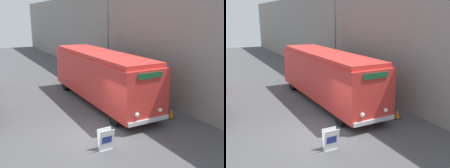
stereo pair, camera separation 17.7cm
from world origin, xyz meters
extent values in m
plane|color=#4C4C4F|center=(0.00, 0.00, 0.00)|extent=(80.00, 80.00, 0.00)
cube|color=gray|center=(6.22, 10.00, 3.84)|extent=(0.30, 60.00, 7.67)
cylinder|color=black|center=(1.59, 0.59, 0.46)|extent=(0.28, 0.91, 0.91)
cylinder|color=black|center=(3.82, 0.59, 0.46)|extent=(0.28, 0.91, 0.91)
cylinder|color=black|center=(1.59, 8.32, 0.46)|extent=(0.28, 0.91, 0.91)
cylinder|color=black|center=(3.82, 8.32, 0.46)|extent=(0.28, 0.91, 0.91)
cube|color=red|center=(2.71, 4.45, 1.78)|extent=(2.55, 10.53, 2.64)
cube|color=red|center=(2.71, 4.45, 3.22)|extent=(2.34, 10.11, 0.24)
cube|color=silver|center=(2.71, -0.87, 0.58)|extent=(2.42, 0.12, 0.20)
sphere|color=white|center=(2.00, -0.84, 1.01)|extent=(0.22, 0.22, 0.22)
sphere|color=white|center=(3.41, -0.84, 1.01)|extent=(0.22, 0.22, 0.22)
cube|color=#19512D|center=(2.71, -0.83, 2.85)|extent=(1.40, 0.06, 0.28)
cube|color=gray|center=(-0.01, -1.47, 0.00)|extent=(0.61, 0.21, 0.01)
cube|color=white|center=(-0.01, -1.55, 0.48)|extent=(0.68, 0.19, 0.96)
cube|color=white|center=(-0.01, -1.38, 0.48)|extent=(0.68, 0.19, 0.96)
cube|color=navy|center=(-0.01, -1.57, 0.50)|extent=(0.47, 0.06, 0.33)
cylinder|color=#595E60|center=(5.17, 8.01, 3.57)|extent=(0.12, 0.12, 7.14)
cube|color=black|center=(4.87, -0.04, 0.01)|extent=(0.36, 0.36, 0.03)
cone|color=orange|center=(4.87, -0.04, 0.31)|extent=(0.30, 0.30, 0.57)
camera|label=1|loc=(-4.70, -10.53, 5.58)|focal=42.00mm
camera|label=2|loc=(-4.54, -10.61, 5.58)|focal=42.00mm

